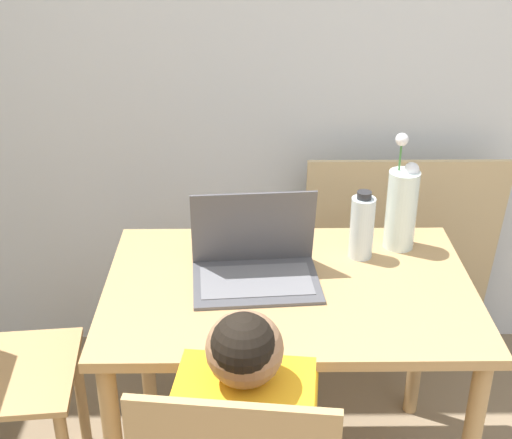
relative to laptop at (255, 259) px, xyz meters
name	(u,v)px	position (x,y,z in m)	size (l,w,h in m)	color
wall_back	(354,38)	(0.36, 0.74, 0.47)	(6.40, 0.05, 2.50)	silver
dining_table	(288,315)	(0.10, -0.05, -0.16)	(1.05, 0.70, 0.73)	tan
laptop	(255,259)	(0.00, 0.00, 0.00)	(0.38, 0.28, 0.25)	#4C4C51
flower_vase	(402,206)	(0.45, 0.18, 0.08)	(0.09, 0.09, 0.37)	silver
water_bottle	(362,227)	(0.32, 0.12, 0.04)	(0.07, 0.07, 0.21)	silver
cardboard_panel	(398,258)	(0.56, 0.62, -0.35)	(0.74, 0.14, 0.86)	tan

